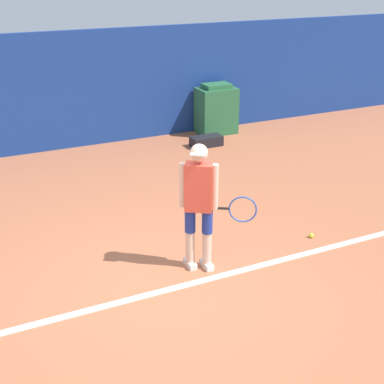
{
  "coord_description": "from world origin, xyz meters",
  "views": [
    {
      "loc": [
        -2.16,
        -5.2,
        3.73
      ],
      "look_at": [
        0.49,
        0.47,
        1.0
      ],
      "focal_mm": 50.0,
      "sensor_mm": 36.0,
      "label": 1
    }
  ],
  "objects_px": {
    "tennis_player": "(200,202)",
    "covered_chair": "(216,110)",
    "equipment_bag": "(206,141)",
    "tennis_ball": "(311,236)"
  },
  "relations": [
    {
      "from": "tennis_player",
      "to": "covered_chair",
      "type": "bearing_deg",
      "value": 92.96
    },
    {
      "from": "equipment_bag",
      "to": "tennis_player",
      "type": "bearing_deg",
      "value": -117.54
    },
    {
      "from": "tennis_player",
      "to": "equipment_bag",
      "type": "height_order",
      "value": "tennis_player"
    },
    {
      "from": "tennis_player",
      "to": "equipment_bag",
      "type": "relative_size",
      "value": 2.51
    },
    {
      "from": "tennis_player",
      "to": "covered_chair",
      "type": "height_order",
      "value": "tennis_player"
    },
    {
      "from": "tennis_player",
      "to": "tennis_ball",
      "type": "distance_m",
      "value": 2.05
    },
    {
      "from": "tennis_player",
      "to": "tennis_ball",
      "type": "bearing_deg",
      "value": 33.59
    },
    {
      "from": "tennis_player",
      "to": "equipment_bag",
      "type": "xyz_separation_m",
      "value": [
        2.31,
        4.42,
        -0.84
      ]
    },
    {
      "from": "covered_chair",
      "to": "tennis_player",
      "type": "bearing_deg",
      "value": -119.51
    },
    {
      "from": "equipment_bag",
      "to": "covered_chair",
      "type": "bearing_deg",
      "value": 50.58
    }
  ]
}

